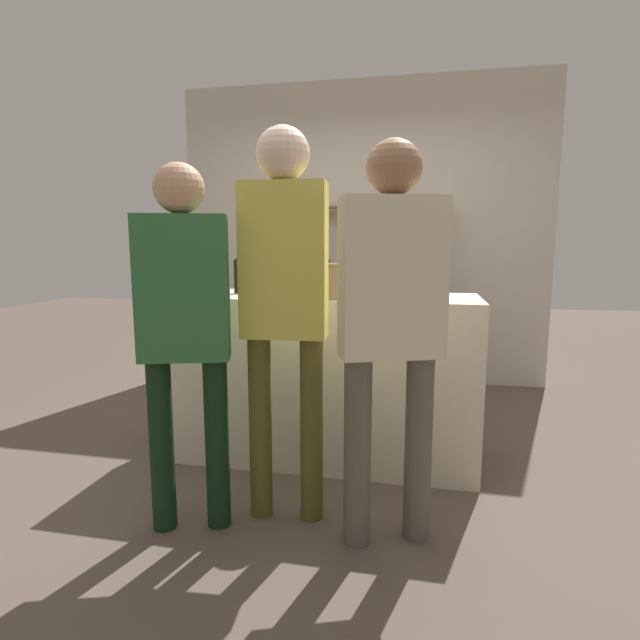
# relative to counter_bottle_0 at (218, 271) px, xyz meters

# --- Properties ---
(ground_plane) EXTENTS (16.00, 16.00, 0.00)m
(ground_plane) POSITION_rel_counter_bottle_0_xyz_m (0.67, -0.07, -1.13)
(ground_plane) COLOR brown
(bar_counter) EXTENTS (1.86, 0.63, 1.00)m
(bar_counter) POSITION_rel_counter_bottle_0_xyz_m (0.67, -0.07, -0.63)
(bar_counter) COLOR beige
(bar_counter) RESTS_ON ground_plane
(back_wall) EXTENTS (3.46, 0.12, 2.80)m
(back_wall) POSITION_rel_counter_bottle_0_xyz_m (0.67, 1.85, 0.27)
(back_wall) COLOR beige
(back_wall) RESTS_ON ground_plane
(back_shelf) EXTENTS (1.60, 0.18, 1.66)m
(back_shelf) POSITION_rel_counter_bottle_0_xyz_m (0.67, 1.67, -0.06)
(back_shelf) COLOR #897056
(back_shelf) RESTS_ON ground_plane
(counter_bottle_0) EXTENTS (0.09, 0.09, 0.35)m
(counter_bottle_0) POSITION_rel_counter_bottle_0_xyz_m (0.00, 0.00, 0.00)
(counter_bottle_0) COLOR silver
(counter_bottle_0) RESTS_ON bar_counter
(counter_bottle_1) EXTENTS (0.07, 0.07, 0.35)m
(counter_bottle_1) POSITION_rel_counter_bottle_0_xyz_m (0.16, -0.04, -0.01)
(counter_bottle_1) COLOR black
(counter_bottle_1) RESTS_ON bar_counter
(counter_bottle_2) EXTENTS (0.08, 0.08, 0.32)m
(counter_bottle_2) POSITION_rel_counter_bottle_0_xyz_m (0.46, -0.08, -0.02)
(counter_bottle_2) COLOR black
(counter_bottle_2) RESTS_ON bar_counter
(counter_bottle_3) EXTENTS (0.07, 0.07, 0.35)m
(counter_bottle_3) POSITION_rel_counter_bottle_0_xyz_m (-0.05, -0.09, 0.00)
(counter_bottle_3) COLOR brown
(counter_bottle_3) RESTS_ON bar_counter
(counter_bottle_4) EXTENTS (0.07, 0.07, 0.35)m
(counter_bottle_4) POSITION_rel_counter_bottle_0_xyz_m (0.68, 0.00, -0.00)
(counter_bottle_4) COLOR #0F1956
(counter_bottle_4) RESTS_ON bar_counter
(wine_glass) EXTENTS (0.07, 0.07, 0.14)m
(wine_glass) POSITION_rel_counter_bottle_0_xyz_m (1.10, -0.03, -0.03)
(wine_glass) COLOR silver
(wine_glass) RESTS_ON bar_counter
(ice_bucket) EXTENTS (0.20, 0.20, 0.20)m
(ice_bucket) POSITION_rel_counter_bottle_0_xyz_m (0.78, -0.23, -0.04)
(ice_bucket) COLOR #846647
(ice_bucket) RESTS_ON bar_counter
(customer_right) EXTENTS (0.46, 0.32, 1.72)m
(customer_right) POSITION_rel_counter_bottle_0_xyz_m (1.15, -0.90, -0.12)
(customer_right) COLOR #575347
(customer_right) RESTS_ON ground_plane
(customer_center) EXTENTS (0.40, 0.24, 1.81)m
(customer_center) POSITION_rel_counter_bottle_0_xyz_m (0.66, -0.80, -0.03)
(customer_center) COLOR brown
(customer_center) RESTS_ON ground_plane
(customer_left) EXTENTS (0.42, 0.28, 1.64)m
(customer_left) POSITION_rel_counter_bottle_0_xyz_m (0.25, -0.98, -0.15)
(customer_left) COLOR black
(customer_left) RESTS_ON ground_plane
(server_behind_counter) EXTENTS (0.49, 0.22, 1.59)m
(server_behind_counter) POSITION_rel_counter_bottle_0_xyz_m (0.92, 0.71, -0.22)
(server_behind_counter) COLOR black
(server_behind_counter) RESTS_ON ground_plane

